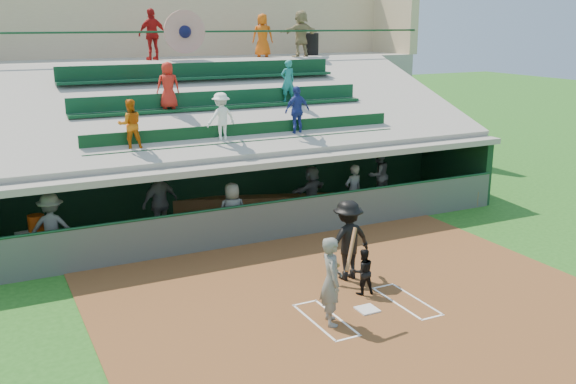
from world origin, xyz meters
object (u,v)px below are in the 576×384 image
white_table (37,245)px  trash_bin (311,44)px  catcher (363,271)px  batter_at_plate (332,280)px  home_plate (367,309)px  water_cooler (36,223)px

white_table → trash_bin: trash_bin is taller
catcher → batter_at_plate: bearing=42.8°
home_plate → water_cooler: size_ratio=1.04×
batter_at_plate → water_cooler: bearing=127.0°
batter_at_plate → trash_bin: 15.65m
home_plate → catcher: bearing=64.3°
batter_at_plate → white_table: 8.15m
catcher → water_cooler: water_cooler is taller
trash_bin → batter_at_plate: bearing=-116.7°
water_cooler → trash_bin: trash_bin is taller
catcher → water_cooler: bearing=-33.6°
white_table → catcher: bearing=-59.7°
batter_at_plate → trash_bin: trash_bin is taller
batter_at_plate → catcher: (1.36, 0.94, -0.40)m
water_cooler → home_plate: bearing=-47.1°
water_cooler → trash_bin: (11.71, 6.95, 4.06)m
home_plate → batter_at_plate: bearing=-170.4°
catcher → trash_bin: size_ratio=1.20×
home_plate → batter_at_plate: 1.36m
catcher → white_table: bearing=-33.0°
home_plate → batter_at_plate: (-0.99, -0.17, 0.91)m
catcher → water_cooler: (-6.28, 5.59, 0.43)m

